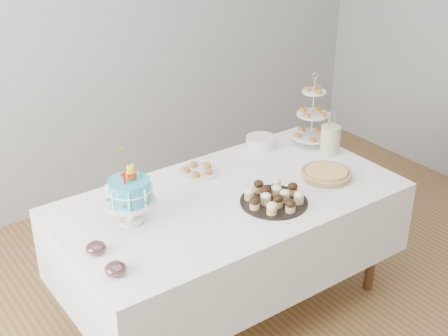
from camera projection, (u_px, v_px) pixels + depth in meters
floor at (260, 333)px, 3.59m from camera, size 5.00×5.00×0.00m
walls at (267, 116)px, 2.98m from camera, size 5.04×4.04×2.70m
table at (230, 231)px, 3.56m from camera, size 1.92×1.02×0.77m
birthday_cake at (130, 203)px, 3.17m from camera, size 0.27×0.27×0.42m
cupcake_tray at (274, 196)px, 3.37m from camera, size 0.37×0.37×0.08m
pie at (326, 174)px, 3.64m from camera, size 0.30×0.30×0.05m
tiered_stand at (313, 115)px, 3.99m from camera, size 0.25×0.25×0.49m
plate_stack at (261, 142)px, 4.01m from camera, size 0.19×0.19×0.07m
pastry_plate at (199, 170)px, 3.70m from camera, size 0.24×0.24×0.04m
jam_bowl_a at (116, 269)px, 2.81m from camera, size 0.10×0.10×0.06m
jam_bowl_b at (96, 248)px, 2.96m from camera, size 0.10×0.10×0.06m
utensil_pitcher at (330, 139)px, 3.91m from camera, size 0.13×0.12×0.28m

